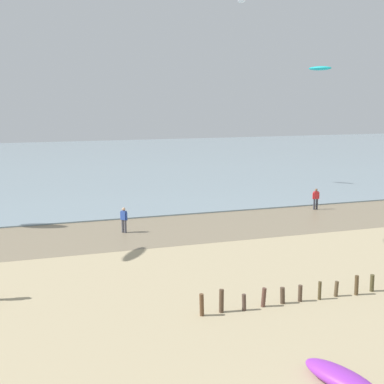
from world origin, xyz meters
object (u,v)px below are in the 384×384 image
object	(u,v)px
person_mid_beach	(124,219)
kite_aloft_3	(242,0)
person_nearest_camera	(316,198)
grounded_kite	(341,378)
kite_aloft_2	(320,68)

from	to	relation	value
person_mid_beach	kite_aloft_3	xyz separation A→B (m)	(15.14, 16.19, 17.40)
person_nearest_camera	grounded_kite	bearing A→B (deg)	-119.60
person_nearest_camera	grounded_kite	distance (m)	25.96
person_mid_beach	kite_aloft_2	world-z (taller)	kite_aloft_2
person_nearest_camera	kite_aloft_2	world-z (taller)	kite_aloft_2
kite_aloft_2	person_mid_beach	bearing A→B (deg)	-95.54
person_nearest_camera	person_mid_beach	size ratio (longest dim) A/B	1.00
person_mid_beach	kite_aloft_3	bearing A→B (deg)	46.91
person_nearest_camera	kite_aloft_2	xyz separation A→B (m)	(4.72, 7.90, 10.62)
person_nearest_camera	kite_aloft_2	size ratio (longest dim) A/B	0.75
person_mid_beach	grounded_kite	xyz separation A→B (m)	(3.09, -20.21, -0.64)
person_mid_beach	kite_aloft_3	distance (m)	28.18
person_nearest_camera	kite_aloft_2	distance (m)	14.06
grounded_kite	kite_aloft_3	distance (m)	42.38
person_mid_beach	grounded_kite	distance (m)	20.46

